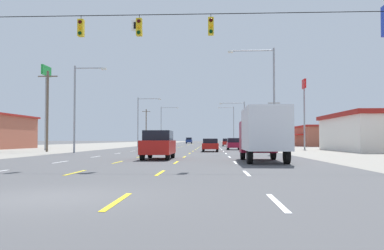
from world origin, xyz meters
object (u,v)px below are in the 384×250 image
at_px(pole_sign_left_row_1, 46,86).
at_px(streetlight_right_row_0, 269,92).
at_px(sedan_inner_left_midfar, 151,145).
at_px(pole_sign_right_row_1, 304,99).
at_px(streetlight_left_row_1, 140,118).
at_px(streetlight_left_row_2, 163,122).
at_px(hatchback_far_right_farther, 227,142).
at_px(suv_center_turn_near, 158,144).
at_px(sedan_inner_right_mid, 210,145).
at_px(hatchback_far_right_far, 234,144).
at_px(suv_inner_left_distant_a, 189,140).
at_px(sedan_inner_right_farthest, 210,141).
at_px(streetlight_right_row_2, 232,123).
at_px(streetlight_left_row_0, 78,103).
at_px(streetlight_right_row_1, 241,120).
at_px(box_truck_far_right_nearest, 263,132).

height_order(pole_sign_left_row_1, streetlight_right_row_0, pole_sign_left_row_1).
height_order(sedan_inner_left_midfar, pole_sign_right_row_1, pole_sign_right_row_1).
bearing_deg(streetlight_left_row_1, streetlight_right_row_0, -61.64).
bearing_deg(streetlight_left_row_2, hatchback_far_right_farther, -61.94).
bearing_deg(suv_center_turn_near, sedan_inner_right_mid, 78.41).
relative_size(sedan_inner_right_mid, streetlight_left_row_2, 0.43).
bearing_deg(hatchback_far_right_far, pole_sign_right_row_1, 21.33).
relative_size(sedan_inner_right_mid, suv_inner_left_distant_a, 0.92).
height_order(sedan_inner_right_farthest, streetlight_left_row_1, streetlight_left_row_1).
bearing_deg(streetlight_right_row_2, streetlight_left_row_1, -118.41).
distance_m(hatchback_far_right_farther, streetlight_right_row_0, 40.90).
height_order(streetlight_left_row_0, streetlight_right_row_2, streetlight_right_row_2).
relative_size(hatchback_far_right_far, streetlight_right_row_1, 0.46).
relative_size(pole_sign_left_row_1, streetlight_right_row_1, 1.25).
distance_m(box_truck_far_right_nearest, sedan_inner_left_midfar, 24.81).
bearing_deg(sedan_inner_left_midfar, box_truck_far_right_nearest, -65.34).
bearing_deg(pole_sign_left_row_1, sedan_inner_right_farthest, 75.95).
bearing_deg(streetlight_right_row_1, hatchback_far_right_farther, 119.07).
distance_m(hatchback_far_right_farther, suv_inner_left_distant_a, 53.66).
bearing_deg(suv_center_turn_near, hatchback_far_right_far, 75.40).
bearing_deg(hatchback_far_right_farther, sedan_inner_left_midfar, -107.05).
bearing_deg(streetlight_left_row_0, suv_inner_left_distant_a, 86.09).
bearing_deg(streetlight_right_row_0, streetlight_right_row_2, 89.97).
bearing_deg(pole_sign_right_row_1, streetlight_left_row_2, 115.88).
relative_size(sedan_inner_right_farthest, streetlight_left_row_2, 0.43).
bearing_deg(sedan_inner_left_midfar, suv_center_turn_near, -79.85).
xyz_separation_m(streetlight_right_row_1, streetlight_right_row_2, (0.16, 35.81, 0.99)).
bearing_deg(streetlight_right_row_1, streetlight_right_row_0, -89.82).
bearing_deg(suv_center_turn_near, streetlight_left_row_0, 128.23).
bearing_deg(streetlight_left_row_1, streetlight_left_row_0, -90.27).
bearing_deg(pole_sign_left_row_1, suv_center_turn_near, -51.77).
height_order(hatchback_far_right_far, suv_inner_left_distant_a, suv_inner_left_distant_a).
bearing_deg(suv_inner_left_distant_a, streetlight_right_row_0, -81.97).
bearing_deg(sedan_inner_left_midfar, streetlight_left_row_1, 102.32).
distance_m(sedan_inner_right_mid, pole_sign_right_row_1, 18.94).
bearing_deg(hatchback_far_right_far, sedan_inner_right_mid, -110.83).
distance_m(hatchback_far_right_farther, pole_sign_right_row_1, 26.46).
bearing_deg(hatchback_far_right_farther, streetlight_right_row_2, 84.98).
xyz_separation_m(sedan_inner_right_farthest, pole_sign_right_row_1, (13.54, -73.61, 6.26)).
height_order(box_truck_far_right_nearest, streetlight_left_row_2, streetlight_left_row_2).
bearing_deg(suv_inner_left_distant_a, sedan_inner_left_midfar, -89.91).
xyz_separation_m(sedan_inner_right_farthest, streetlight_left_row_2, (-13.07, -18.75, 5.40)).
relative_size(pole_sign_left_row_1, streetlight_left_row_1, 1.13).
distance_m(sedan_inner_left_midfar, pole_sign_right_row_1, 23.45).
bearing_deg(streetlight_right_row_2, streetlight_right_row_1, -90.25).
height_order(sedan_inner_right_mid, streetlight_right_row_2, streetlight_right_row_2).
height_order(hatchback_far_right_far, streetlight_left_row_0, streetlight_left_row_0).
distance_m(pole_sign_left_row_1, streetlight_right_row_2, 68.07).
distance_m(sedan_inner_left_midfar, streetlight_right_row_2, 66.29).
distance_m(suv_center_turn_near, sedan_inner_left_midfar, 19.85).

